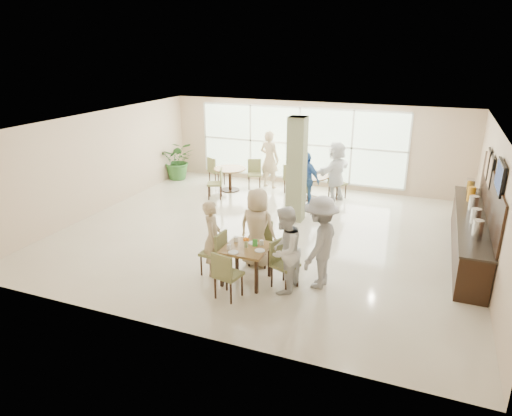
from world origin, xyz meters
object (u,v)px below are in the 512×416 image
at_px(teen_far, 257,228).
at_px(buffet_counter, 470,232).
at_px(teen_standing, 320,242).
at_px(round_table_left, 230,174).
at_px(adult_b, 336,172).
at_px(adult_a, 306,180).
at_px(potted_plant, 178,160).
at_px(teen_left, 213,238).
at_px(round_table_right, 309,180).
at_px(main_table, 246,252).
at_px(teen_right, 284,250).
at_px(adult_standing, 269,159).

bearing_deg(teen_far, buffet_counter, -146.38).
bearing_deg(teen_standing, buffet_counter, 139.87).
height_order(round_table_left, adult_b, adult_b).
bearing_deg(adult_a, teen_standing, -48.15).
relative_size(potted_plant, teen_standing, 0.74).
relative_size(round_table_left, teen_standing, 0.57).
bearing_deg(adult_b, round_table_left, -65.27).
height_order(teen_left, teen_far, teen_far).
bearing_deg(round_table_left, round_table_right, 2.51).
bearing_deg(adult_b, main_table, 16.12).
bearing_deg(teen_far, potted_plant, -40.03).
bearing_deg(adult_a, teen_right, -56.06).
bearing_deg(round_table_left, potted_plant, 165.61).
distance_m(teen_far, adult_a, 4.07).
bearing_deg(teen_left, adult_b, -35.35).
bearing_deg(teen_left, adult_a, -29.46).
height_order(teen_far, adult_standing, adult_standing).
distance_m(round_table_right, buffet_counter, 5.14).
distance_m(round_table_right, teen_far, 4.82).
bearing_deg(adult_b, teen_right, 24.27).
distance_m(round_table_right, adult_b, 0.85).
height_order(buffet_counter, teen_standing, buffet_counter).
relative_size(main_table, potted_plant, 0.64).
bearing_deg(adult_b, round_table_right, -63.03).
bearing_deg(teen_standing, main_table, -68.07).
height_order(round_table_right, adult_a, adult_a).
xyz_separation_m(round_table_right, teen_far, (0.17, -4.81, 0.27)).
relative_size(teen_left, teen_far, 0.92).
distance_m(teen_far, teen_standing, 1.51).
bearing_deg(teen_standing, teen_right, -45.59).
bearing_deg(teen_left, teen_right, -117.57).
xyz_separation_m(main_table, adult_b, (0.54, 5.67, 0.27)).
bearing_deg(potted_plant, adult_a, -13.71).
distance_m(round_table_left, round_table_right, 2.64).
xyz_separation_m(teen_left, teen_right, (1.59, -0.15, 0.07)).
distance_m(round_table_right, teen_left, 5.54).
bearing_deg(adult_a, potted_plant, -170.95).
xyz_separation_m(main_table, adult_a, (-0.16, 4.84, 0.17)).
bearing_deg(adult_standing, teen_left, 112.07).
distance_m(teen_left, teen_far, 0.99).
xyz_separation_m(potted_plant, teen_right, (5.96, -6.13, 0.17)).
relative_size(potted_plant, teen_left, 0.86).
height_order(round_table_left, buffet_counter, buffet_counter).
relative_size(potted_plant, teen_right, 0.80).
xyz_separation_m(potted_plant, teen_far, (5.08, -5.28, 0.18)).
bearing_deg(potted_plant, teen_standing, -41.02).
height_order(round_table_right, adult_b, adult_b).
height_order(main_table, potted_plant, potted_plant).
relative_size(buffet_counter, adult_a, 2.87).
bearing_deg(round_table_right, teen_standing, -72.68).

